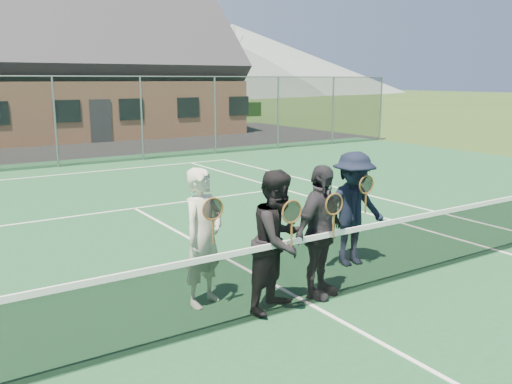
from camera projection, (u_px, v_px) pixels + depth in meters
ground at (22, 147)px, 23.48m from camera, size 220.00×220.00×0.00m
court_surface at (311, 306)px, 7.05m from camera, size 30.00×30.00×0.02m
hill_centre at (58, 31)px, 93.49m from camera, size 120.00×120.00×22.00m
hill_east at (233, 59)px, 112.94m from camera, size 90.00×90.00×14.00m
court_markings at (311, 305)px, 7.05m from camera, size 11.03×23.83×0.01m
tennis_net at (312, 267)px, 6.94m from camera, size 11.68×0.08×1.10m
perimeter_fence at (55, 122)px, 17.83m from camera, size 30.07×0.07×3.02m
clubhouse at (83, 58)px, 28.08m from camera, size 15.60×8.20×7.70m
tree_c at (9, 32)px, 34.04m from camera, size 3.20×3.20×7.77m
tree_d at (158, 39)px, 39.36m from camera, size 3.20×3.20×7.77m
tree_e at (229, 42)px, 42.56m from camera, size 3.20×3.20×7.77m
player_a at (203, 237)px, 6.92m from camera, size 0.77×0.66×1.80m
player_b at (278, 241)px, 6.78m from camera, size 1.07×0.97×1.80m
player_c at (320, 232)px, 7.17m from camera, size 1.14×0.77×1.80m
player_d at (353, 209)px, 8.44m from camera, size 1.24×0.82×1.80m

